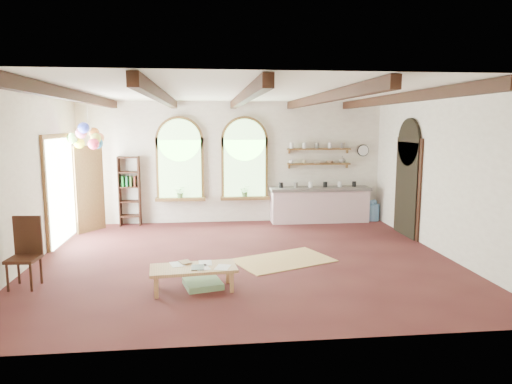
{
  "coord_description": "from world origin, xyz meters",
  "views": [
    {
      "loc": [
        -0.71,
        -8.62,
        2.61
      ],
      "look_at": [
        0.3,
        0.6,
        1.23
      ],
      "focal_mm": 32.0,
      "sensor_mm": 36.0,
      "label": 1
    }
  ],
  "objects": [
    {
      "name": "potted_plant_right",
      "position": [
        0.3,
        3.32,
        0.85
      ],
      "size": [
        0.27,
        0.23,
        0.3
      ],
      "primitive_type": "imported",
      "color": "#598C4C",
      "rests_on": "window_right"
    },
    {
      "name": "window_right",
      "position": [
        0.3,
        3.43,
        1.63
      ],
      "size": [
        1.3,
        0.28,
        2.2
      ],
      "color": "brown",
      "rests_on": "floor"
    },
    {
      "name": "window_left",
      "position": [
        -1.4,
        3.43,
        1.63
      ],
      "size": [
        1.3,
        0.28,
        2.2
      ],
      "color": "brown",
      "rests_on": "floor"
    },
    {
      "name": "potted_plant_left",
      "position": [
        -1.4,
        3.32,
        0.85
      ],
      "size": [
        0.27,
        0.23,
        0.3
      ],
      "primitive_type": "imported",
      "color": "#598C4C",
      "rests_on": "window_left"
    },
    {
      "name": "wall_shelf_lower",
      "position": [
        2.3,
        3.38,
        1.55
      ],
      "size": [
        1.7,
        0.24,
        0.04
      ],
      "primitive_type": "cube",
      "color": "brown",
      "rests_on": "wall_back"
    },
    {
      "name": "shelf_cup_a",
      "position": [
        1.55,
        3.38,
        1.62
      ],
      "size": [
        0.12,
        0.1,
        0.1
      ],
      "primitive_type": "imported",
      "color": "white",
      "rests_on": "wall_shelf_lower"
    },
    {
      "name": "shelf_cup_b",
      "position": [
        1.9,
        3.38,
        1.62
      ],
      "size": [
        0.1,
        0.1,
        0.09
      ],
      "primitive_type": "imported",
      "color": "beige",
      "rests_on": "wall_shelf_lower"
    },
    {
      "name": "shelf_vase",
      "position": [
        2.95,
        3.38,
        1.67
      ],
      "size": [
        0.18,
        0.18,
        0.19
      ],
      "primitive_type": "imported",
      "color": "slate",
      "rests_on": "wall_shelf_lower"
    },
    {
      "name": "kitchen_counter",
      "position": [
        2.3,
        3.2,
        0.48
      ],
      "size": [
        2.68,
        0.62,
        0.94
      ],
      "color": "beige",
      "rests_on": "floor"
    },
    {
      "name": "left_doorway",
      "position": [
        -3.95,
        1.8,
        1.15
      ],
      "size": [
        0.1,
        1.9,
        2.5
      ],
      "primitive_type": "cube",
      "color": "brown",
      "rests_on": "floor"
    },
    {
      "name": "wall_shelf_upper",
      "position": [
        2.3,
        3.38,
        1.95
      ],
      "size": [
        1.7,
        0.24,
        0.04
      ],
      "primitive_type": "cube",
      "color": "brown",
      "rests_on": "wall_back"
    },
    {
      "name": "water_jug_a",
      "position": [
        3.75,
        3.2,
        0.24
      ],
      "size": [
        0.29,
        0.29,
        0.56
      ],
      "color": "#598CBF",
      "rests_on": "floor"
    },
    {
      "name": "floor_mat",
      "position": [
        0.74,
        -0.22,
        0.01
      ],
      "size": [
        2.1,
        1.73,
        0.02
      ],
      "primitive_type": "cube",
      "rotation": [
        0.0,
        0.0,
        0.4
      ],
      "color": "tan",
      "rests_on": "floor"
    },
    {
      "name": "coffee_table",
      "position": [
        -0.94,
        -1.63,
        0.34
      ],
      "size": [
        1.4,
        0.75,
        0.38
      ],
      "color": "tan",
      "rests_on": "floor"
    },
    {
      "name": "wall_clock",
      "position": [
        3.55,
        3.45,
        1.9
      ],
      "size": [
        0.32,
        0.04,
        0.32
      ],
      "primitive_type": "cylinder",
      "rotation": [
        1.57,
        0.0,
        0.0
      ],
      "color": "black",
      "rests_on": "wall_back"
    },
    {
      "name": "table_book",
      "position": [
        -1.16,
        -1.43,
        0.39
      ],
      "size": [
        0.25,
        0.29,
        0.02
      ],
      "primitive_type": "imported",
      "rotation": [
        0.0,
        0.0,
        0.4
      ],
      "color": "olive",
      "rests_on": "coffee_table"
    },
    {
      "name": "shelf_bowl_a",
      "position": [
        2.25,
        3.38,
        1.6
      ],
      "size": [
        0.22,
        0.22,
        0.05
      ],
      "primitive_type": "imported",
      "color": "beige",
      "rests_on": "wall_shelf_lower"
    },
    {
      "name": "floor",
      "position": [
        0.0,
        0.0,
        0.0
      ],
      "size": [
        8.0,
        8.0,
        0.0
      ],
      "primitive_type": "plane",
      "color": "#532322",
      "rests_on": "ground"
    },
    {
      "name": "bookshelf",
      "position": [
        -2.7,
        3.32,
        0.9
      ],
      "size": [
        0.53,
        0.32,
        1.8
      ],
      "color": "#331810",
      "rests_on": "floor"
    },
    {
      "name": "side_chair",
      "position": [
        -3.65,
        -1.18,
        0.33
      ],
      "size": [
        0.48,
        0.48,
        1.14
      ],
      "color": "#331810",
      "rests_on": "floor"
    },
    {
      "name": "right_doorway",
      "position": [
        3.95,
        1.5,
        1.1
      ],
      "size": [
        0.1,
        1.3,
        2.4
      ],
      "primitive_type": "cube",
      "color": "black",
      "rests_on": "floor"
    },
    {
      "name": "water_jug_b",
      "position": [
        3.82,
        3.2,
        0.25
      ],
      "size": [
        0.3,
        0.3,
        0.58
      ],
      "color": "#598CBF",
      "rests_on": "floor"
    },
    {
      "name": "ceiling_beams",
      "position": [
        0.0,
        0.0,
        3.1
      ],
      "size": [
        6.2,
        6.8,
        0.18
      ],
      "primitive_type": null,
      "color": "#331810",
      "rests_on": "ceiling"
    },
    {
      "name": "floor_cushion",
      "position": [
        -0.8,
        -1.48,
        0.05
      ],
      "size": [
        0.69,
        0.69,
        0.1
      ],
      "primitive_type": "cube",
      "rotation": [
        0.0,
        0.0,
        0.25
      ],
      "color": "#698F62",
      "rests_on": "floor"
    },
    {
      "name": "balloon_cluster",
      "position": [
        -3.41,
        2.3,
        2.33
      ],
      "size": [
        0.78,
        0.91,
        1.15
      ],
      "color": "silver",
      "rests_on": "floor"
    },
    {
      "name": "shelf_bowl_b",
      "position": [
        2.6,
        3.38,
        1.6
      ],
      "size": [
        0.2,
        0.2,
        0.06
      ],
      "primitive_type": "imported",
      "color": "#8C664C",
      "rests_on": "wall_shelf_lower"
    },
    {
      "name": "tablet",
      "position": [
        -0.87,
        -1.68,
        0.39
      ],
      "size": [
        0.2,
        0.28,
        0.01
      ],
      "primitive_type": "cube",
      "rotation": [
        0.0,
        0.0,
        0.01
      ],
      "color": "black",
      "rests_on": "coffee_table"
    }
  ]
}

